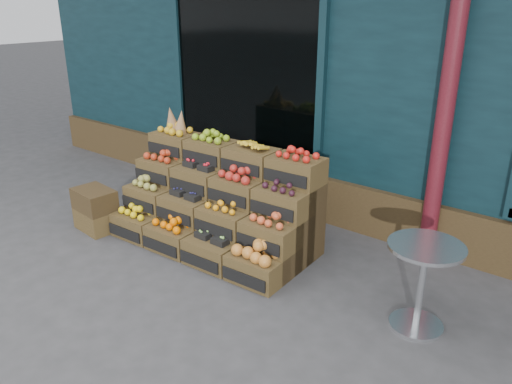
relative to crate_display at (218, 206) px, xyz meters
The scene contains 6 objects.
ground 1.32m from the crate_display, 43.68° to the right, with size 60.00×60.00×0.00m, color #373739.
shop_facade 4.76m from the crate_display, 78.08° to the left, with size 12.00×6.24×4.80m.
crate_display is the anchor object (origin of this frame).
spare_crates 1.62m from the crate_display, 152.97° to the right, with size 0.57×0.42×0.54m.
bistro_table 2.53m from the crate_display, ahead, with size 0.65×0.65×0.82m.
shopkeeper 2.15m from the crate_display, 107.00° to the left, with size 0.77×0.50×2.10m, color #1C6220.
Camera 1 is at (2.85, -3.10, 2.75)m, focal length 35.00 mm.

